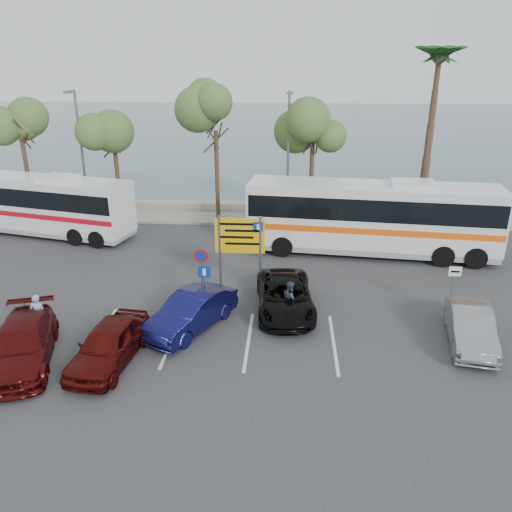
# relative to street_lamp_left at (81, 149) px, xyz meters

# --- Properties ---
(ground) EXTENTS (120.00, 120.00, 0.00)m
(ground) POSITION_rel_street_lamp_left_xyz_m (10.00, -13.52, -4.60)
(ground) COLOR #2D2E30
(ground) RESTS_ON ground
(kerb_strip) EXTENTS (44.00, 2.40, 0.15)m
(kerb_strip) POSITION_rel_street_lamp_left_xyz_m (10.00, 0.48, -4.52)
(kerb_strip) COLOR gray
(kerb_strip) RESTS_ON ground
(seawall) EXTENTS (48.00, 0.80, 0.60)m
(seawall) POSITION_rel_street_lamp_left_xyz_m (10.00, 2.48, -4.30)
(seawall) COLOR gray
(seawall) RESTS_ON ground
(sea) EXTENTS (140.00, 140.00, 0.00)m
(sea) POSITION_rel_street_lamp_left_xyz_m (10.00, 46.48, -4.59)
(sea) COLOR #3D5762
(sea) RESTS_ON ground
(tree_far_left) EXTENTS (3.20, 3.20, 7.60)m
(tree_far_left) POSITION_rel_street_lamp_left_xyz_m (-4.00, 0.48, 1.73)
(tree_far_left) COLOR #382619
(tree_far_left) RESTS_ON kerb_strip
(tree_left) EXTENTS (3.20, 3.20, 7.20)m
(tree_left) POSITION_rel_street_lamp_left_xyz_m (2.00, 0.48, 1.41)
(tree_left) COLOR #382619
(tree_left) RESTS_ON kerb_strip
(tree_mid) EXTENTS (3.20, 3.20, 8.00)m
(tree_mid) POSITION_rel_street_lamp_left_xyz_m (8.50, 0.48, 2.06)
(tree_mid) COLOR #382619
(tree_mid) RESTS_ON kerb_strip
(tree_right) EXTENTS (3.20, 3.20, 7.40)m
(tree_right) POSITION_rel_street_lamp_left_xyz_m (14.50, 0.48, 1.57)
(tree_right) COLOR #382619
(tree_right) RESTS_ON kerb_strip
(palm_tree) EXTENTS (4.80, 4.80, 11.20)m
(palm_tree) POSITION_rel_street_lamp_left_xyz_m (21.50, 0.48, 5.27)
(palm_tree) COLOR #382619
(palm_tree) RESTS_ON kerb_strip
(street_lamp_left) EXTENTS (0.45, 1.15, 8.01)m
(street_lamp_left) POSITION_rel_street_lamp_left_xyz_m (0.00, 0.00, 0.00)
(street_lamp_left) COLOR slate
(street_lamp_left) RESTS_ON kerb_strip
(street_lamp_right) EXTENTS (0.45, 1.15, 8.01)m
(street_lamp_right) POSITION_rel_street_lamp_left_xyz_m (13.00, 0.00, 0.00)
(street_lamp_right) COLOR slate
(street_lamp_right) RESTS_ON kerb_strip
(direction_sign) EXTENTS (2.20, 0.12, 3.60)m
(direction_sign) POSITION_rel_street_lamp_left_xyz_m (11.00, -10.32, -2.17)
(direction_sign) COLOR slate
(direction_sign) RESTS_ON ground
(sign_no_stop) EXTENTS (0.60, 0.08, 2.35)m
(sign_no_stop) POSITION_rel_street_lamp_left_xyz_m (9.40, -11.13, -3.02)
(sign_no_stop) COLOR slate
(sign_no_stop) RESTS_ON ground
(sign_parking) EXTENTS (0.50, 0.07, 2.25)m
(sign_parking) POSITION_rel_street_lamp_left_xyz_m (9.80, -12.73, -3.13)
(sign_parking) COLOR slate
(sign_parking) RESTS_ON ground
(sign_taxi) EXTENTS (0.50, 0.07, 2.20)m
(sign_taxi) POSITION_rel_street_lamp_left_xyz_m (19.80, -12.03, -3.18)
(sign_taxi) COLOR slate
(sign_taxi) RESTS_ON ground
(lane_markings) EXTENTS (12.02, 4.20, 0.01)m
(lane_markings) POSITION_rel_street_lamp_left_xyz_m (8.86, -14.52, -4.60)
(lane_markings) COLOR silver
(lane_markings) RESTS_ON ground
(coach_bus_left) EXTENTS (12.03, 5.23, 3.67)m
(coach_bus_left) POSITION_rel_street_lamp_left_xyz_m (-1.81, -3.02, -2.90)
(coach_bus_left) COLOR silver
(coach_bus_left) RESTS_ON ground
(coach_bus_right) EXTENTS (13.26, 4.12, 4.07)m
(coach_bus_right) POSITION_rel_street_lamp_left_xyz_m (17.50, -5.03, -2.71)
(coach_bus_right) COLOR silver
(coach_bus_right) RESTS_ON ground
(car_blue) EXTENTS (3.38, 4.62, 1.45)m
(car_blue) POSITION_rel_street_lamp_left_xyz_m (9.40, -13.76, -3.87)
(car_blue) COLOR #0F0F46
(car_blue) RESTS_ON ground
(car_maroon) EXTENTS (3.37, 5.23, 1.41)m
(car_maroon) POSITION_rel_street_lamp_left_xyz_m (4.00, -16.45, -3.89)
(car_maroon) COLOR #490C0C
(car_maroon) RESTS_ON ground
(car_red) EXTENTS (2.21, 4.40, 1.44)m
(car_red) POSITION_rel_street_lamp_left_xyz_m (7.00, -16.25, -3.88)
(car_red) COLOR #490C0A
(car_red) RESTS_ON ground
(suv_black) EXTENTS (2.65, 5.08, 1.37)m
(suv_black) POSITION_rel_street_lamp_left_xyz_m (13.03, -12.02, -3.92)
(suv_black) COLOR black
(suv_black) RESTS_ON ground
(car_silver_b) EXTENTS (2.13, 4.33, 1.37)m
(car_silver_b) POSITION_rel_street_lamp_left_xyz_m (19.92, -14.12, -3.92)
(car_silver_b) COLOR gray
(car_silver_b) RESTS_ON ground
(pedestrian_near) EXTENTS (0.62, 0.43, 1.65)m
(pedestrian_near) POSITION_rel_street_lamp_left_xyz_m (3.65, -14.50, -3.77)
(pedestrian_near) COLOR #8495C0
(pedestrian_near) RESTS_ON ground
(pedestrian_far) EXTENTS (0.72, 0.86, 1.58)m
(pedestrian_far) POSITION_rel_street_lamp_left_xyz_m (13.25, -12.52, -3.81)
(pedestrian_far) COLOR #2E3646
(pedestrian_far) RESTS_ON ground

